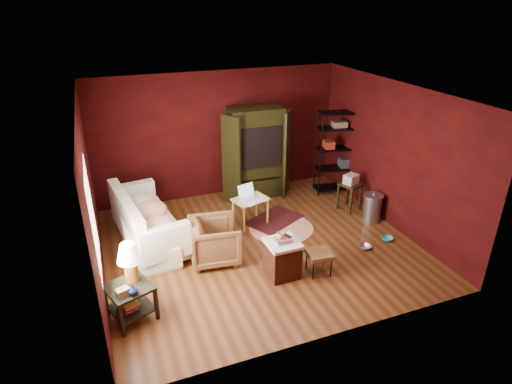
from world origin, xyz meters
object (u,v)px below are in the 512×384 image
(hamper, at_px, (282,258))
(sofa, at_px, (146,223))
(armchair, at_px, (214,239))
(laptop_desk, at_px, (250,201))
(tv_armoire, at_px, (256,151))
(wire_shelving, at_px, (338,149))
(side_table, at_px, (129,275))

(hamper, bearing_deg, sofa, 137.10)
(armchair, relative_size, laptop_desk, 1.02)
(laptop_desk, xyz_separation_m, tv_armoire, (0.60, 1.27, 0.55))
(laptop_desk, relative_size, wire_shelving, 0.43)
(wire_shelving, bearing_deg, hamper, -122.60)
(armchair, bearing_deg, tv_armoire, -28.26)
(laptop_desk, height_order, tv_armoire, tv_armoire)
(tv_armoire, bearing_deg, hamper, -101.51)
(side_table, distance_m, wire_shelving, 5.63)
(tv_armoire, bearing_deg, laptop_desk, -113.91)
(sofa, xyz_separation_m, laptop_desk, (2.05, 0.01, 0.09))
(hamper, bearing_deg, wire_shelving, 45.79)
(sofa, height_order, wire_shelving, wire_shelving)
(sofa, distance_m, hamper, 2.65)
(side_table, relative_size, hamper, 1.57)
(laptop_desk, bearing_deg, hamper, -108.87)
(armchair, relative_size, hamper, 1.15)
(tv_armoire, xyz_separation_m, wire_shelving, (1.81, -0.48, -0.01))
(sofa, relative_size, wire_shelving, 1.13)
(sofa, height_order, laptop_desk, sofa)
(hamper, distance_m, tv_armoire, 3.24)
(tv_armoire, bearing_deg, wire_shelving, -13.19)
(armchair, relative_size, tv_armoire, 0.41)
(laptop_desk, relative_size, tv_armoire, 0.40)
(side_table, distance_m, tv_armoire, 4.47)
(wire_shelving, bearing_deg, side_table, -139.51)
(sofa, distance_m, wire_shelving, 4.58)
(laptop_desk, bearing_deg, armchair, -151.26)
(hamper, xyz_separation_m, laptop_desk, (0.11, 1.81, 0.18))
(armchair, xyz_separation_m, laptop_desk, (1.02, 0.99, 0.09))
(side_table, xyz_separation_m, tv_armoire, (3.11, 3.19, 0.37))
(sofa, relative_size, laptop_desk, 2.63)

